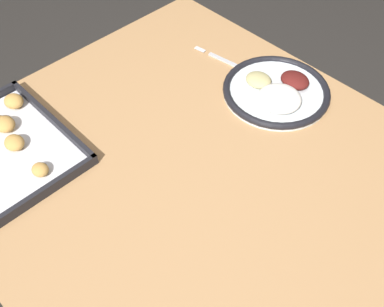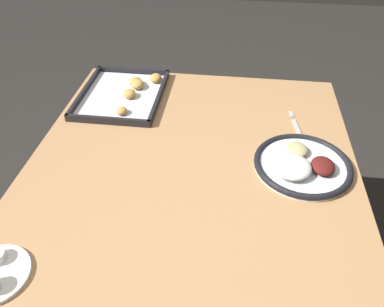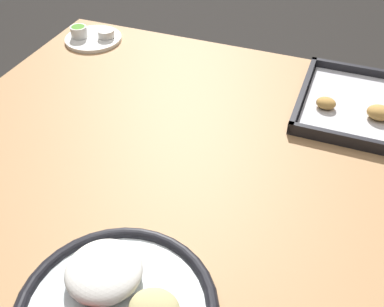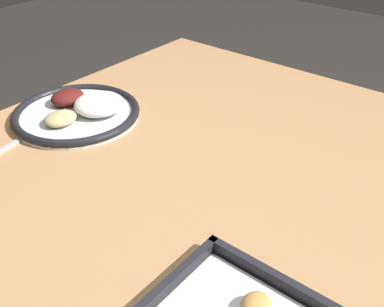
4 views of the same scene
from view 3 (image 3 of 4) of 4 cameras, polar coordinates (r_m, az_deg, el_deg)
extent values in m
cube|color=#AD7F51|center=(0.90, -0.35, -2.09)|extent=(1.13, 1.01, 0.03)
cylinder|color=#AD7F51|center=(1.64, -11.32, 2.67)|extent=(0.06, 0.06, 0.74)
ellipsoid|color=white|center=(0.70, -11.12, -14.44)|extent=(0.12, 0.12, 0.04)
cylinder|color=white|center=(1.35, -12.41, 14.04)|extent=(0.16, 0.16, 0.01)
cylinder|color=silver|center=(1.36, -14.17, 14.75)|extent=(0.05, 0.05, 0.03)
cylinder|color=#51992D|center=(1.35, -14.26, 15.24)|extent=(0.04, 0.04, 0.01)
cylinder|color=silver|center=(1.34, -10.86, 14.72)|extent=(0.05, 0.05, 0.02)
cylinder|color=#593319|center=(1.34, -10.90, 15.03)|extent=(0.04, 0.04, 0.01)
cube|color=black|center=(1.11, 23.13, 4.82)|extent=(0.38, 0.31, 0.01)
cube|color=silver|center=(1.10, 23.18, 4.99)|extent=(0.35, 0.28, 0.00)
cube|color=black|center=(0.98, 22.89, 0.79)|extent=(0.38, 0.01, 0.02)
cube|color=black|center=(1.10, 13.96, 7.68)|extent=(0.01, 0.31, 0.02)
ellipsoid|color=#C18E47|center=(1.07, 22.71, 4.81)|extent=(0.05, 0.05, 0.03)
ellipsoid|color=#C18E47|center=(1.06, 16.65, 6.15)|extent=(0.04, 0.04, 0.02)
camera|label=1|loc=(1.33, -19.66, 49.81)|focal=42.00mm
camera|label=2|loc=(1.22, -57.38, 34.32)|focal=35.00mm
camera|label=4|loc=(1.12, 43.64, 26.83)|focal=42.00mm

